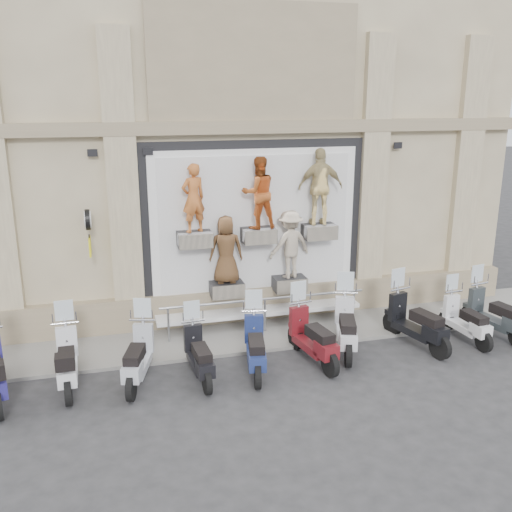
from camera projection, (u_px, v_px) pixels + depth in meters
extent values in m
plane|color=#2A2A2D|center=(291.00, 371.00, 11.91)|extent=(90.00, 90.00, 0.00)
cube|color=gray|center=(264.00, 331.00, 13.85)|extent=(16.00, 2.20, 0.08)
cube|color=black|center=(255.00, 229.00, 14.01)|extent=(5.60, 0.10, 4.30)
cube|color=white|center=(255.00, 229.00, 13.95)|extent=(5.10, 0.06, 3.90)
cube|color=white|center=(256.00, 230.00, 13.92)|extent=(4.70, 0.04, 3.60)
cube|color=white|center=(259.00, 310.00, 14.17)|extent=(5.10, 0.75, 0.10)
cube|color=#28282B|center=(195.00, 239.00, 13.30)|extent=(0.80, 0.50, 0.35)
imported|color=orange|center=(193.00, 198.00, 13.04)|extent=(0.67, 0.55, 1.59)
cube|color=#28282B|center=(259.00, 235.00, 13.68)|extent=(0.80, 0.50, 0.35)
imported|color=#9A481B|center=(259.00, 193.00, 13.41)|extent=(0.88, 0.72, 1.70)
cube|color=#28282B|center=(319.00, 231.00, 14.07)|extent=(0.80, 0.50, 0.35)
imported|color=#CCB77B|center=(320.00, 187.00, 13.77)|extent=(1.13, 0.55, 1.86)
cube|color=#28282B|center=(227.00, 289.00, 13.84)|extent=(0.80, 0.50, 0.35)
imported|color=brown|center=(226.00, 250.00, 13.57)|extent=(0.86, 0.61, 1.64)
cube|color=#28282B|center=(289.00, 284.00, 14.24)|extent=(0.80, 0.50, 0.35)
imported|color=beige|center=(290.00, 244.00, 13.96)|extent=(1.20, 0.86, 1.68)
cube|color=black|center=(88.00, 217.00, 12.67)|extent=(0.06, 0.56, 0.06)
cylinder|color=black|center=(88.00, 220.00, 12.42)|extent=(0.10, 0.46, 0.46)
cube|color=yellow|center=(90.00, 246.00, 12.58)|extent=(0.04, 0.50, 0.38)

